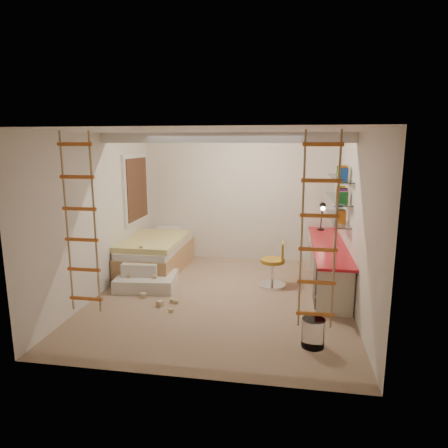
% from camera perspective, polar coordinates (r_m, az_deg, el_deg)
% --- Properties ---
extents(floor, '(4.50, 4.50, 0.00)m').
position_cam_1_polar(floor, '(6.52, -0.44, -10.48)').
color(floor, tan).
rests_on(floor, ground).
extents(ceiling_beam, '(4.00, 0.18, 0.16)m').
position_cam_1_polar(ceiling_beam, '(6.34, 0.00, 12.23)').
color(ceiling_beam, white).
rests_on(ceiling_beam, ceiling).
extents(window_frame, '(0.06, 1.15, 1.35)m').
position_cam_1_polar(window_frame, '(8.08, -12.54, 4.93)').
color(window_frame, white).
rests_on(window_frame, wall_left).
extents(window_blind, '(0.02, 1.00, 1.20)m').
position_cam_1_polar(window_blind, '(8.07, -12.28, 4.93)').
color(window_blind, '#4C2D1E').
rests_on(window_blind, window_frame).
extents(rope_ladder_left, '(0.41, 0.04, 2.13)m').
position_cam_1_polar(rope_ladder_left, '(4.92, -19.79, -0.05)').
color(rope_ladder_left, orange).
rests_on(rope_ladder_left, ceiling).
extents(rope_ladder_right, '(0.41, 0.04, 2.13)m').
position_cam_1_polar(rope_ladder_right, '(4.32, 13.39, -1.23)').
color(rope_ladder_right, orange).
rests_on(rope_ladder_right, ceiling).
extents(waste_bin, '(0.28, 0.28, 0.35)m').
position_cam_1_polar(waste_bin, '(5.14, 12.61, -14.94)').
color(waste_bin, white).
rests_on(waste_bin, floor).
extents(desk, '(0.56, 2.80, 0.75)m').
position_cam_1_polar(desk, '(7.15, 14.53, -5.42)').
color(desk, red).
rests_on(desk, floor).
extents(shelves, '(0.25, 1.80, 0.71)m').
position_cam_1_polar(shelves, '(7.19, 16.01, 3.56)').
color(shelves, white).
rests_on(shelves, wall_right).
extents(bed, '(1.02, 2.00, 0.69)m').
position_cam_1_polar(bed, '(7.89, -9.58, -4.15)').
color(bed, '#AD7F51').
rests_on(bed, floor).
extents(task_lamp, '(0.14, 0.36, 0.57)m').
position_cam_1_polar(task_lamp, '(7.91, 13.87, 1.70)').
color(task_lamp, black).
rests_on(task_lamp, desk).
extents(swivel_chair, '(0.48, 0.48, 0.80)m').
position_cam_1_polar(swivel_chair, '(6.95, 7.11, -6.57)').
color(swivel_chair, '#B08021').
rests_on(swivel_chair, floor).
extents(play_platform, '(1.07, 0.87, 0.44)m').
position_cam_1_polar(play_platform, '(7.06, -11.17, -7.46)').
color(play_platform, silver).
rests_on(play_platform, floor).
extents(toy_blocks, '(1.02, 1.12, 0.71)m').
position_cam_1_polar(toy_blocks, '(6.67, -10.12, -7.81)').
color(toy_blocks, '#CCB284').
rests_on(toy_blocks, floor).
extents(books, '(0.14, 0.70, 0.92)m').
position_cam_1_polar(books, '(7.18, 16.06, 4.57)').
color(books, orange).
rests_on(books, shelves).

